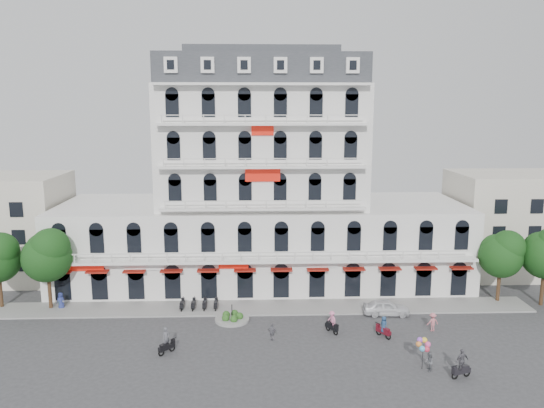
{
  "coord_description": "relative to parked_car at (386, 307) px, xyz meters",
  "views": [
    {
      "loc": [
        -0.85,
        -40.77,
        19.72
      ],
      "look_at": [
        0.87,
        10.0,
        10.34
      ],
      "focal_mm": 35.0,
      "sensor_mm": 36.0,
      "label": 1
    }
  ],
  "objects": [
    {
      "name": "traffic_island",
      "position": [
        -14.73,
        -0.95,
        -0.49
      ],
      "size": [
        3.2,
        3.2,
        1.6
      ],
      "color": "gray",
      "rests_on": "ground"
    },
    {
      "name": "pedestrian_left",
      "position": [
        -31.73,
        2.55,
        0.1
      ],
      "size": [
        0.93,
        0.72,
        1.7
      ],
      "primitive_type": "imported",
      "rotation": [
        0.0,
        0.0,
        -0.23
      ],
      "color": "navy",
      "rests_on": "ground"
    },
    {
      "name": "pedestrian_right",
      "position": [
        3.22,
        -3.82,
        0.09
      ],
      "size": [
        1.19,
        0.83,
        1.68
      ],
      "primitive_type": "imported",
      "rotation": [
        0.0,
        0.0,
        3.34
      ],
      "color": "#C86973",
      "rests_on": "ground"
    },
    {
      "name": "flank_building_west",
      "position": [
        -41.73,
        13.05,
        5.25
      ],
      "size": [
        14.0,
        10.0,
        12.0
      ],
      "primitive_type": "cube",
      "color": "beige",
      "rests_on": "ground"
    },
    {
      "name": "pedestrian_far",
      "position": [
        -31.73,
        2.55,
        0.01
      ],
      "size": [
        0.66,
        0.59,
        1.51
      ],
      "primitive_type": "imported",
      "rotation": [
        0.0,
        0.0,
        0.52
      ],
      "color": "navy",
      "rests_on": "ground"
    },
    {
      "name": "rider_northeast",
      "position": [
        2.58,
        -12.11,
        0.41
      ],
      "size": [
        1.65,
        0.82,
        2.31
      ],
      "rotation": [
        0.0,
        0.0,
        3.48
      ],
      "color": "black",
      "rests_on": "ground"
    },
    {
      "name": "rider_west",
      "position": [
        -19.74,
        -7.45,
        0.29
      ],
      "size": [
        1.28,
        1.34,
        2.27
      ],
      "rotation": [
        0.0,
        0.0,
        0.82
      ],
      "color": "black",
      "rests_on": "ground"
    },
    {
      "name": "sidewalk",
      "position": [
        -11.73,
        2.05,
        -0.67
      ],
      "size": [
        53.0,
        4.0,
        0.16
      ],
      "primitive_type": "cube",
      "color": "gray",
      "rests_on": "ground"
    },
    {
      "name": "main_building",
      "position": [
        -11.73,
        11.05,
        9.21
      ],
      "size": [
        45.0,
        15.0,
        25.8
      ],
      "color": "silver",
      "rests_on": "ground"
    },
    {
      "name": "ground",
      "position": [
        -11.73,
        -6.95,
        -0.75
      ],
      "size": [
        120.0,
        120.0,
        0.0
      ],
      "primitive_type": "plane",
      "color": "#38383A",
      "rests_on": "ground"
    },
    {
      "name": "balloon_vendor",
      "position": [
        0.35,
        -10.85,
        0.58
      ],
      "size": [
        1.3,
        1.22,
        2.45
      ],
      "color": "slate",
      "rests_on": "ground"
    },
    {
      "name": "rider_center",
      "position": [
        -5.81,
        -3.92,
        0.31
      ],
      "size": [
        1.05,
        1.54,
        2.04
      ],
      "rotation": [
        0.0,
        0.0,
        5.23
      ],
      "color": "black",
      "rests_on": "ground"
    },
    {
      "name": "flank_building_east",
      "position": [
        18.27,
        13.05,
        5.25
      ],
      "size": [
        14.0,
        10.0,
        12.0
      ],
      "primitive_type": "cube",
      "color": "beige",
      "rests_on": "ground"
    },
    {
      "name": "pedestrian_mid",
      "position": [
        -11.12,
        -5.29,
        0.01
      ],
      "size": [
        0.96,
        0.72,
        1.51
      ],
      "primitive_type": "imported",
      "rotation": [
        0.0,
        0.0,
        2.69
      ],
      "color": "slate",
      "rests_on": "ground"
    },
    {
      "name": "tree_west_inner",
      "position": [
        -32.68,
        2.53,
        4.93
      ],
      "size": [
        4.76,
        4.76,
        8.25
      ],
      "color": "#382314",
      "rests_on": "ground"
    },
    {
      "name": "tree_east_inner",
      "position": [
        12.32,
        3.03,
        4.46
      ],
      "size": [
        4.4,
        4.37,
        7.57
      ],
      "color": "#382314",
      "rests_on": "ground"
    },
    {
      "name": "parked_car",
      "position": [
        0.0,
        0.0,
        0.0
      ],
      "size": [
        4.51,
        2.05,
        1.5
      ],
      "primitive_type": "imported",
      "rotation": [
        0.0,
        0.0,
        1.51
      ],
      "color": "silver",
      "rests_on": "ground"
    },
    {
      "name": "rider_east",
      "position": [
        -1.46,
        -4.98,
        0.17
      ],
      "size": [
        1.12,
        1.49,
        1.93
      ],
      "rotation": [
        0.0,
        0.0,
        2.15
      ],
      "color": "maroon",
      "rests_on": "ground"
    },
    {
      "name": "parked_scooter_row",
      "position": [
        -18.08,
        1.85,
        -0.75
      ],
      "size": [
        4.4,
        1.8,
        1.1
      ],
      "primitive_type": null,
      "color": "black",
      "rests_on": "ground"
    }
  ]
}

